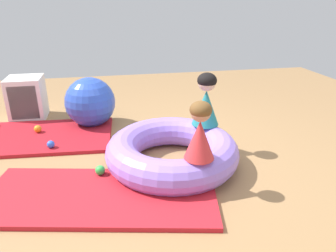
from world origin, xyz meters
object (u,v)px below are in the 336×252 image
at_px(play_ball_blue, 51,144).
at_px(play_ball_orange, 38,129).
at_px(child_in_teal, 206,100).
at_px(exercise_ball_large, 90,102).
at_px(play_ball_green, 100,170).
at_px(inflatable_cushion, 172,151).
at_px(child_in_red, 200,131).
at_px(storage_cube, 27,99).

height_order(play_ball_blue, play_ball_orange, play_ball_orange).
relative_size(child_in_teal, play_ball_orange, 6.19).
xyz_separation_m(child_in_teal, play_ball_blue, (-1.60, 0.30, -0.49)).
height_order(play_ball_blue, exercise_ball_large, exercise_ball_large).
bearing_deg(play_ball_green, play_ball_orange, 123.04).
relative_size(inflatable_cushion, child_in_red, 2.63).
height_order(child_in_red, storage_cube, child_in_red).
bearing_deg(inflatable_cushion, exercise_ball_large, 123.24).
height_order(child_in_teal, exercise_ball_large, child_in_teal).
bearing_deg(play_ball_orange, inflatable_cushion, -35.49).
bearing_deg(child_in_teal, storage_cube, -95.12).
bearing_deg(storage_cube, inflatable_cushion, -44.94).
relative_size(child_in_red, play_ball_green, 5.53).
xyz_separation_m(child_in_teal, play_ball_orange, (-1.82, 0.76, -0.49)).
xyz_separation_m(child_in_teal, play_ball_green, (-1.09, -0.36, -0.49)).
bearing_deg(play_ball_green, child_in_teal, 18.15).
bearing_deg(child_in_red, play_ball_orange, 64.74).
height_order(child_in_red, child_in_teal, child_in_teal).
bearing_deg(play_ball_blue, storage_cube, 111.59).
bearing_deg(exercise_ball_large, play_ball_orange, -162.11).
height_order(play_ball_orange, exercise_ball_large, exercise_ball_large).
xyz_separation_m(inflatable_cushion, child_in_red, (0.13, -0.45, 0.39)).
bearing_deg(play_ball_green, inflatable_cushion, 9.15).
bearing_deg(play_ball_green, child_in_red, -22.78).
relative_size(child_in_red, storage_cube, 0.87).
xyz_separation_m(child_in_red, child_in_teal, (0.27, 0.70, 0.03)).
height_order(inflatable_cushion, storage_cube, storage_cube).
bearing_deg(storage_cube, child_in_teal, -34.20).
xyz_separation_m(inflatable_cushion, exercise_ball_large, (-0.79, 1.21, 0.16)).
distance_m(inflatable_cushion, child_in_red, 0.61).
bearing_deg(play_ball_green, storage_cube, 118.52).
distance_m(child_in_red, play_ball_orange, 2.17).
bearing_deg(exercise_ball_large, storage_cube, 153.49).
relative_size(play_ball_orange, storage_cube, 0.16).
height_order(inflatable_cushion, child_in_teal, child_in_teal).
distance_m(play_ball_green, exercise_ball_large, 1.34).
xyz_separation_m(child_in_red, exercise_ball_large, (-0.92, 1.66, -0.23)).
bearing_deg(play_ball_blue, child_in_red, -36.89).
relative_size(child_in_teal, exercise_ball_large, 0.87).
xyz_separation_m(child_in_red, play_ball_orange, (-1.54, 1.46, -0.46)).
bearing_deg(exercise_ball_large, child_in_teal, -38.88).
xyz_separation_m(play_ball_green, storage_cube, (-0.94, 1.74, 0.20)).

